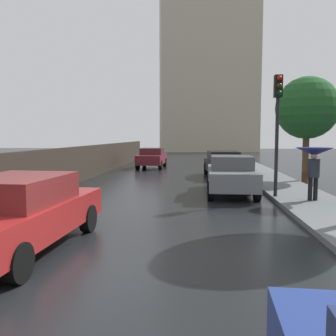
% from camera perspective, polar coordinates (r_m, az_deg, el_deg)
% --- Properties ---
extents(ground, '(120.00, 120.00, 0.00)m').
position_cam_1_polar(ground, '(5.96, -9.47, -16.86)').
color(ground, black).
extents(car_red_near_kerb, '(2.11, 4.59, 1.46)m').
position_cam_1_polar(car_red_near_kerb, '(7.58, -22.65, -6.49)').
color(car_red_near_kerb, maroon).
rests_on(car_red_near_kerb, ground).
extents(car_maroon_mid_road, '(1.85, 3.86, 1.40)m').
position_cam_1_polar(car_maroon_mid_road, '(24.99, -2.58, 1.64)').
color(car_maroon_mid_road, maroon).
rests_on(car_maroon_mid_road, ground).
extents(car_grey_far_ahead, '(1.89, 4.33, 1.48)m').
position_cam_1_polar(car_grey_far_ahead, '(13.94, 10.00, -1.02)').
color(car_grey_far_ahead, slate).
rests_on(car_grey_far_ahead, ground).
extents(car_black_far_lane, '(2.05, 4.21, 1.40)m').
position_cam_1_polar(car_black_far_lane, '(19.68, 8.78, 0.71)').
color(car_black_far_lane, black).
rests_on(car_black_far_lane, ground).
extents(pedestrian_with_umbrella_near, '(1.17, 1.17, 1.72)m').
position_cam_1_polar(pedestrian_with_umbrella_near, '(12.45, 22.19, 1.60)').
color(pedestrian_with_umbrella_near, black).
rests_on(pedestrian_with_umbrella_near, sidewalk_strip).
extents(traffic_light, '(0.26, 0.39, 4.15)m').
position_cam_1_polar(traffic_light, '(12.90, 17.04, 8.43)').
color(traffic_light, black).
rests_on(traffic_light, sidewalk_strip).
extents(street_tree_mid, '(2.90, 2.90, 4.99)m').
position_cam_1_polar(street_tree_mid, '(18.13, 21.25, 8.85)').
color(street_tree_mid, '#4C3823').
rests_on(street_tree_mid, ground).
extents(distant_tower, '(14.73, 10.86, 36.45)m').
position_cam_1_polar(distant_tower, '(55.71, 6.20, 18.51)').
color(distant_tower, '#B2A88E').
rests_on(distant_tower, ground).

